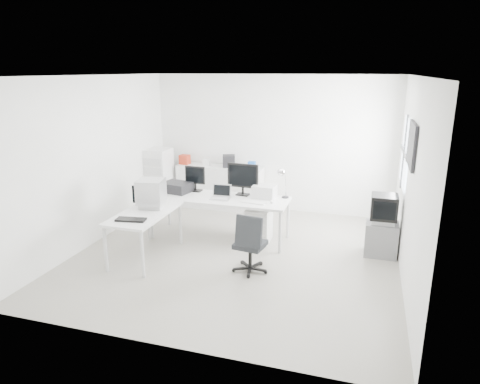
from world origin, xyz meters
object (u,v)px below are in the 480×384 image
(lcd_monitor_small, at_px, (195,179))
(crt_tv, at_px, (384,209))
(office_chair, at_px, (250,242))
(crt_monitor, at_px, (151,193))
(inkjet_printer, at_px, (177,187))
(main_desk, at_px, (220,218))
(tv_cabinet, at_px, (381,239))
(sideboard, at_px, (220,187))
(drawer_pedestal, at_px, (259,225))
(filing_cabinet, at_px, (160,179))
(lcd_monitor_large, at_px, (243,179))
(laser_printer, at_px, (264,191))
(side_desk, at_px, (146,235))
(laptop, at_px, (220,193))

(lcd_monitor_small, relative_size, crt_tv, 0.94)
(office_chair, bearing_deg, crt_monitor, 179.97)
(inkjet_printer, xyz_separation_m, office_chair, (1.71, -1.21, -0.37))
(main_desk, xyz_separation_m, lcd_monitor_small, (-0.55, 0.25, 0.61))
(inkjet_printer, bearing_deg, office_chair, -22.99)
(tv_cabinet, height_order, sideboard, sideboard)
(drawer_pedestal, distance_m, crt_tv, 2.07)
(inkjet_printer, relative_size, filing_cabinet, 0.38)
(lcd_monitor_large, xyz_separation_m, tv_cabinet, (2.37, -0.20, -0.77))
(crt_monitor, relative_size, sideboard, 0.26)
(office_chair, bearing_deg, laser_printer, 103.30)
(crt_monitor, distance_m, tv_cabinet, 3.75)
(drawer_pedestal, bearing_deg, main_desk, -175.91)
(lcd_monitor_small, relative_size, tv_cabinet, 0.86)
(laser_printer, relative_size, tv_cabinet, 0.70)
(sideboard, bearing_deg, tv_cabinet, -25.68)
(lcd_monitor_small, distance_m, tv_cabinet, 3.35)
(drawer_pedestal, relative_size, inkjet_printer, 1.21)
(side_desk, distance_m, laser_printer, 2.13)
(office_chair, bearing_deg, filing_cabinet, 146.99)
(lcd_monitor_small, relative_size, office_chair, 0.51)
(inkjet_printer, height_order, laptop, laptop)
(side_desk, height_order, laser_printer, laser_printer)
(drawer_pedestal, bearing_deg, inkjet_printer, 178.15)
(main_desk, bearing_deg, lcd_monitor_large, 35.54)
(inkjet_printer, height_order, sideboard, inkjet_printer)
(laser_printer, xyz_separation_m, filing_cabinet, (-2.53, 1.01, -0.21))
(sideboard, bearing_deg, laser_printer, -47.00)
(lcd_monitor_large, bearing_deg, laser_printer, -0.37)
(office_chair, relative_size, sideboard, 0.51)
(side_desk, xyz_separation_m, inkjet_printer, (0.00, 1.20, 0.46))
(side_desk, distance_m, filing_cabinet, 2.52)
(drawer_pedestal, xyz_separation_m, crt_monitor, (-1.55, -0.90, 0.69))
(crt_monitor, xyz_separation_m, crt_tv, (3.57, 0.90, -0.22))
(lcd_monitor_small, relative_size, laser_printer, 1.24)
(lcd_monitor_small, height_order, tv_cabinet, lcd_monitor_small)
(main_desk, height_order, sideboard, sideboard)
(laser_printer, bearing_deg, main_desk, -160.64)
(office_chair, bearing_deg, lcd_monitor_large, 119.16)
(drawer_pedestal, height_order, laser_printer, laser_printer)
(main_desk, distance_m, side_desk, 1.39)
(main_desk, xyz_separation_m, crt_monitor, (-0.85, -0.85, 0.62))
(main_desk, distance_m, sideboard, 1.72)
(crt_monitor, height_order, crt_tv, crt_monitor)
(drawer_pedestal, distance_m, filing_cabinet, 2.77)
(sideboard, relative_size, filing_cabinet, 1.42)
(inkjet_printer, xyz_separation_m, laptop, (0.90, -0.20, 0.01))
(crt_tv, bearing_deg, crt_monitor, -165.90)
(drawer_pedestal, relative_size, laptop, 1.89)
(lcd_monitor_large, relative_size, crt_tv, 1.16)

